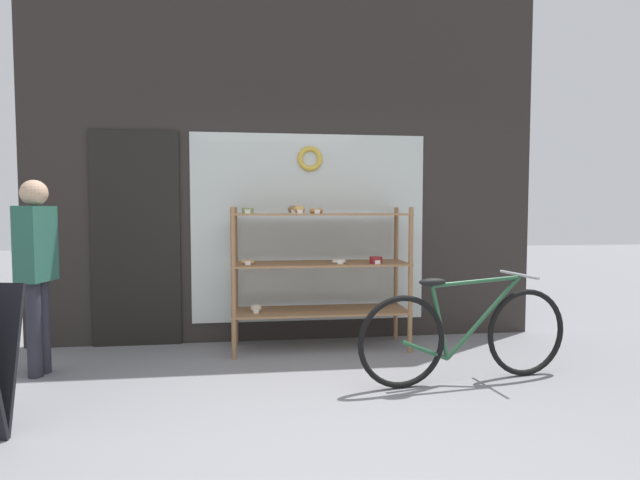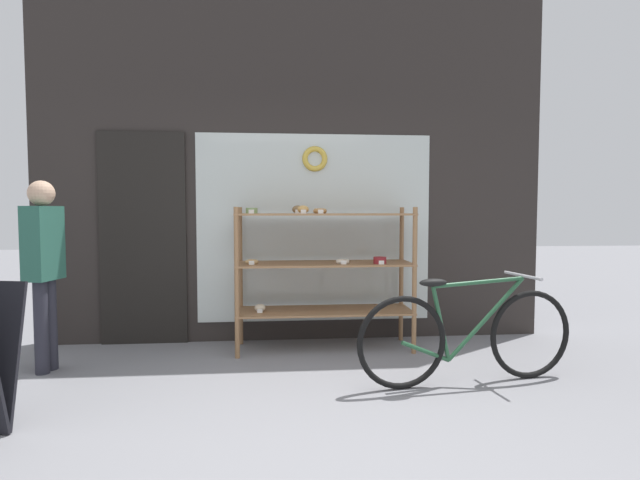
% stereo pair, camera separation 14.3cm
% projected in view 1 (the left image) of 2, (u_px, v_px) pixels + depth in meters
% --- Properties ---
extents(ground_plane, '(30.00, 30.00, 0.00)m').
position_uv_depth(ground_plane, '(320.00, 448.00, 2.79)').
color(ground_plane, gray).
extents(storefront_facade, '(5.15, 0.13, 3.88)m').
position_uv_depth(storefront_facade, '(286.00, 156.00, 5.05)').
color(storefront_facade, '#2D2826').
rests_on(storefront_facade, ground_plane).
extents(display_case, '(1.67, 0.53, 1.38)m').
position_uv_depth(display_case, '(319.00, 264.00, 4.75)').
color(display_case, '#8E6642').
rests_on(display_case, ground_plane).
extents(bicycle, '(1.77, 0.46, 0.83)m').
position_uv_depth(bicycle, '(466.00, 334.00, 3.86)').
color(bicycle, black).
rests_on(bicycle, ground_plane).
extents(pedestrian, '(0.24, 0.35, 1.57)m').
position_uv_depth(pedestrian, '(36.00, 262.00, 3.98)').
color(pedestrian, '#282833').
rests_on(pedestrian, ground_plane).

